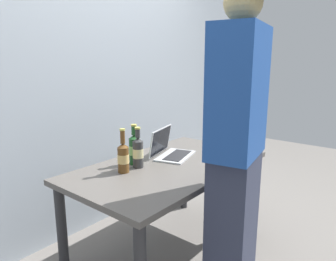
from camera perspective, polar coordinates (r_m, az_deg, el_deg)
ground_plane at (r=2.54m, az=0.24°, el=-21.51°), size 8.00×8.00×0.00m
desk at (r=2.25m, az=0.25°, el=-8.42°), size 1.47×0.83×0.71m
laptop at (r=2.39m, az=0.32°, el=-3.60°), size 0.41×0.35×0.22m
beer_bottle_amber at (r=2.13m, az=-5.59°, el=-3.92°), size 0.07×0.07×0.29m
beer_bottle_dark at (r=2.21m, az=-6.27°, el=-3.32°), size 0.08×0.08×0.29m
beer_bottle_brown at (r=2.05m, az=-8.32°, el=-4.84°), size 0.08×0.08×0.30m
person_figure at (r=1.71m, az=12.45°, el=-4.45°), size 0.44×0.32×1.83m
back_wall at (r=2.71m, az=-13.80°, el=9.63°), size 6.00×0.10×2.60m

